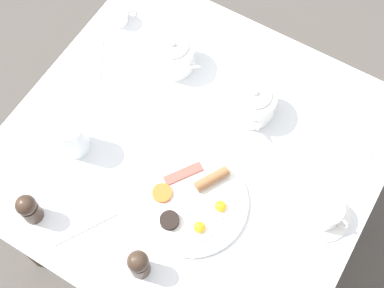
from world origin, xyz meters
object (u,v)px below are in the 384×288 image
Objects in this scene: water_glass_tall at (73,137)px; teapot_near at (173,55)px; teacup_with_saucer_left at (324,212)px; spoon_for_tea at (100,57)px; knife_by_plate at (340,131)px; pepper_grinder at (28,208)px; teapot_far at (253,102)px; fork_spare at (85,228)px; salt_grinder at (139,264)px; breakfast_plate at (192,201)px; creamer_jug at (118,14)px.

teapot_near is at bearing -12.75° from water_glass_tall.
teapot_near is at bearing 70.78° from teacup_with_saucer_left.
spoon_for_tea is (0.11, 0.77, -0.02)m from teacup_with_saucer_left.
teapot_near is 0.22m from spoon_for_tea.
teapot_near is 0.52m from knife_by_plate.
teacup_with_saucer_left is 1.39× the size of pepper_grinder.
teacup_with_saucer_left is 0.68× the size of knife_by_plate.
water_glass_tall is 0.87× the size of spoon_for_tea.
teapot_far is (-0.02, -0.27, 0.00)m from teapot_near.
water_glass_tall is 0.73× the size of fork_spare.
water_glass_tall is at bearing 60.37° from salt_grinder.
fork_spare is (-0.20, 0.20, -0.01)m from breakfast_plate.
creamer_jug is at bearing 26.95° from fork_spare.
teapot_far is 0.51m from creamer_jug.
teapot_far is (0.32, -0.00, 0.04)m from breakfast_plate.
creamer_jug is (0.05, 0.23, -0.02)m from teapot_near.
knife_by_plate is 1.34× the size of fork_spare.
teapot_far is 1.20× the size of teacup_with_saucer_left.
teapot_near is 0.95× the size of knife_by_plate.
teapot_near reaches higher than fork_spare.
breakfast_plate is at bearing 147.79° from knife_by_plate.
pepper_grinder is at bearing 106.87° from fork_spare.
teapot_far is at bearing -0.81° from teapot_near.
teapot_far is 1.49× the size of water_glass_tall.
water_glass_tall is at bearing -157.04° from spoon_for_tea.
spoon_for_tea is at bearing -116.67° from teapot_far.
teacup_with_saucer_left is at bearing -166.56° from knife_by_plate.
teapot_near is 1.17× the size of teapot_far.
breakfast_plate is 3.48× the size of creamer_jug.
teacup_with_saucer_left is 0.78m from spoon_for_tea.
water_glass_tall is 1.12× the size of salt_grinder.
salt_grinder reaches higher than teacup_with_saucer_left.
teacup_with_saucer_left reaches higher than fork_spare.
fork_spare is at bearing 85.24° from salt_grinder.
breakfast_plate is at bearing -5.28° from salt_grinder.
creamer_jug reaches higher than breakfast_plate.
knife_by_plate is at bearing 13.44° from teacup_with_saucer_left.
teapot_far is at bearing -0.49° from breakfast_plate.
fork_spare is at bearing -73.13° from pepper_grinder.
pepper_grinder is 0.85m from knife_by_plate.
salt_grinder is (-0.60, -0.48, 0.03)m from creamer_jug.
salt_grinder is at bearing 156.27° from knife_by_plate.
knife_by_plate is (0.60, -0.26, -0.05)m from salt_grinder.
pepper_grinder is 1.00× the size of salt_grinder.
water_glass_tall is 0.30m from spoon_for_tea.
salt_grinder is at bearing -62.08° from teapot_near.
teapot_near is 0.61m from teacup_with_saucer_left.
water_glass_tall reaches higher than teapot_near.
breakfast_plate is at bearing -54.21° from pepper_grinder.
creamer_jug is at bearing 19.23° from water_glass_tall.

